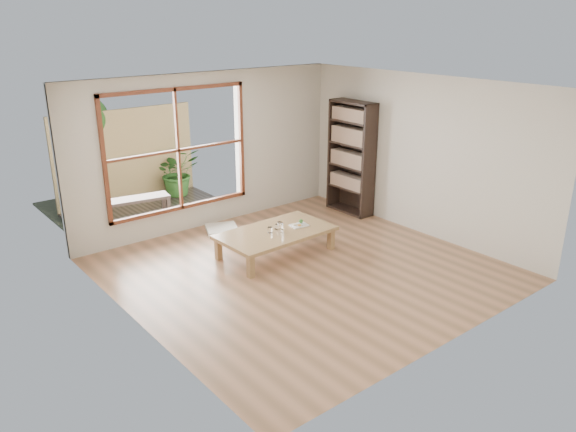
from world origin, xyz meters
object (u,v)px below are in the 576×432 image
Objects in this scene: garden_bench at (133,201)px; food_tray at (299,224)px; bookshelf at (351,158)px; low_table at (276,234)px.

food_tray is at bearing -52.52° from garden_bench.
garden_bench is (-3.34, 2.03, -0.66)m from bookshelf.
food_tray is 0.22× the size of garden_bench.
garden_bench is at bearing 125.81° from food_tray.
low_table is 2.49m from bookshelf.
bookshelf reaches higher than garden_bench.
food_tray is (-1.86, -0.76, -0.62)m from bookshelf.
garden_bench reaches higher than low_table.
low_table is at bearing -162.70° from bookshelf.
food_tray is 3.16m from garden_bench.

